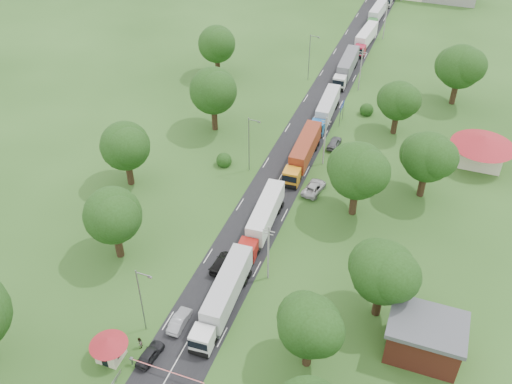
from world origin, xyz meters
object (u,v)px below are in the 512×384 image
at_px(boom_barrier, 156,368).
at_px(truck_0, 224,295).
at_px(guard_booth, 109,346).
at_px(info_sign, 342,109).
at_px(car_lane_front, 150,354).
at_px(car_lane_mid, 180,321).

relative_size(boom_barrier, truck_0, 0.60).
bearing_deg(boom_barrier, guard_booth, -179.99).
relative_size(guard_booth, info_sign, 1.07).
bearing_deg(boom_barrier, car_lane_front, 137.60).
relative_size(info_sign, car_lane_mid, 0.93).
xyz_separation_m(boom_barrier, guard_booth, (-5.84, -0.00, 1.27)).
bearing_deg(car_lane_mid, boom_barrier, 94.03).
distance_m(boom_barrier, truck_0, 11.94).
distance_m(info_sign, truck_0, 48.75).
relative_size(info_sign, truck_0, 0.27).
distance_m(boom_barrier, info_sign, 60.39).
bearing_deg(guard_booth, boom_barrier, 0.01).
distance_m(truck_0, car_lane_mid, 6.13).
bearing_deg(boom_barrier, truck_0, 73.07).
relative_size(guard_booth, truck_0, 0.29).
xyz_separation_m(guard_booth, car_lane_front, (4.20, 1.50, -1.46)).
height_order(info_sign, car_lane_front, info_sign).
bearing_deg(boom_barrier, car_lane_mid, 94.86).
bearing_deg(guard_booth, car_lane_mid, 53.15).
bearing_deg(info_sign, boom_barrier, -96.24).
bearing_deg(car_lane_front, car_lane_mid, -94.77).
relative_size(info_sign, car_lane_front, 0.99).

